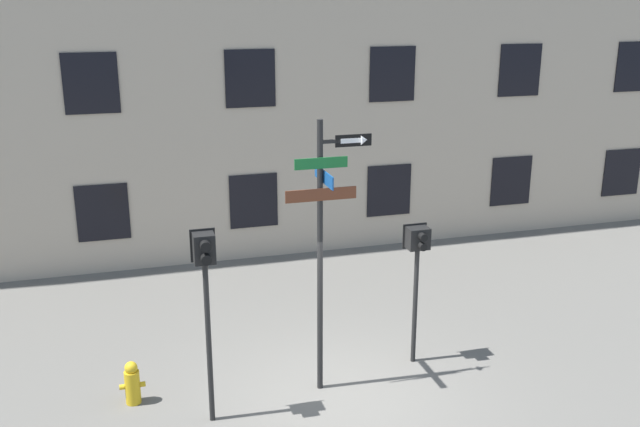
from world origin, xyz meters
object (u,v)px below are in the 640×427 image
(pedestrian_signal_left, at_px, (206,276))
(pedestrian_signal_right, at_px, (417,255))
(street_sign_pole, at_px, (324,233))
(fire_hydrant, at_px, (132,383))

(pedestrian_signal_left, distance_m, pedestrian_signal_right, 3.70)
(street_sign_pole, height_order, fire_hydrant, street_sign_pole)
(pedestrian_signal_right, bearing_deg, fire_hydrant, -179.83)
(pedestrian_signal_left, height_order, fire_hydrant, pedestrian_signal_left)
(pedestrian_signal_left, xyz_separation_m, fire_hydrant, (-1.11, 0.81, -1.96))
(street_sign_pole, distance_m, fire_hydrant, 3.77)
(pedestrian_signal_left, distance_m, fire_hydrant, 2.40)
(fire_hydrant, bearing_deg, pedestrian_signal_left, -36.26)
(street_sign_pole, distance_m, pedestrian_signal_left, 1.93)
(street_sign_pole, xyz_separation_m, pedestrian_signal_left, (-1.85, -0.43, -0.33))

